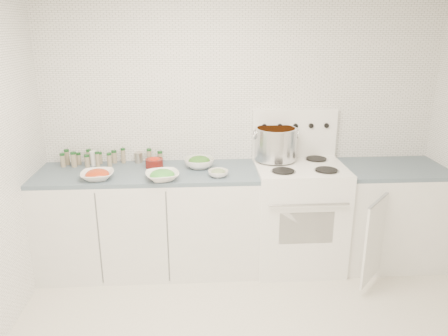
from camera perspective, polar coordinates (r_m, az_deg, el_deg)
room_walls at (r=2.41m, az=5.85°, el=5.78°), size 3.54×3.04×2.52m
counter_left at (r=3.90m, az=-9.67°, el=-6.73°), size 1.85×0.62×0.90m
stove at (r=3.95m, az=9.57°, el=-5.67°), size 0.76×0.70×1.36m
counter_right at (r=4.22m, az=20.54°, el=-5.69°), size 0.89×0.93×0.90m
stock_pot at (r=3.85m, az=6.75°, el=3.34°), size 0.39×0.37×0.28m
bowl_tomato at (r=3.62m, az=-16.21°, el=-0.86°), size 0.28×0.28×0.09m
bowl_snowpea at (r=3.50m, az=-8.06°, el=-0.95°), size 0.32×0.32×0.09m
bowl_broccoli at (r=3.77m, az=-3.25°, el=0.76°), size 0.30×0.30×0.10m
bowl_zucchini at (r=3.54m, az=-0.76°, el=-0.64°), size 0.22×0.22×0.07m
bowl_pepper at (r=3.82m, az=-9.09°, el=0.74°), size 0.15×0.15×0.09m
salt_canister at (r=3.98m, az=-16.64°, el=1.21°), size 0.08×0.08×0.13m
tin_can at (r=3.98m, az=-11.09°, el=1.35°), size 0.08×0.08×0.09m
spice_cluster at (r=3.99m, az=-15.85°, el=1.28°), size 0.88×0.15×0.14m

